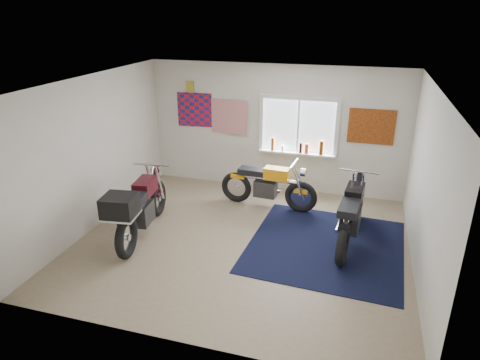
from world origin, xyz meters
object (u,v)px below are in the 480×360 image
(yellow_triumph, at_px, (268,186))
(maroon_tourer, at_px, (138,208))
(navy_rug, at_px, (326,246))
(black_chrome_bike, at_px, (351,216))

(yellow_triumph, xyz_separation_m, maroon_tourer, (-1.82, -1.89, 0.14))
(maroon_tourer, bearing_deg, yellow_triumph, -51.55)
(navy_rug, bearing_deg, yellow_triumph, 136.29)
(yellow_triumph, relative_size, black_chrome_bike, 0.92)
(navy_rug, bearing_deg, black_chrome_bike, 37.08)
(navy_rug, height_order, maroon_tourer, maroon_tourer)
(navy_rug, bearing_deg, maroon_tourer, -168.27)
(maroon_tourer, bearing_deg, navy_rug, -85.97)
(navy_rug, relative_size, maroon_tourer, 1.17)
(black_chrome_bike, bearing_deg, yellow_triumph, 65.33)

